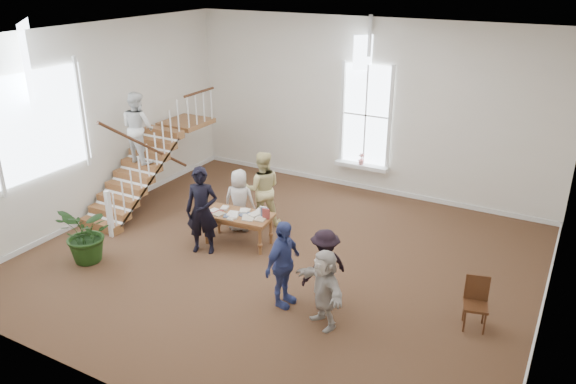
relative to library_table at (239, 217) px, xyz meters
The scene contains 12 objects.
ground 1.32m from the library_table, ahead, with size 10.00×10.00×0.00m, color #4A2E1D.
room_shell 4.40m from the library_table, 74.74° to the left, with size 10.49×10.00×10.00m.
staircase 3.39m from the library_table, 169.36° to the left, with size 1.10×4.10×2.92m.
library_table is the anchor object (origin of this frame).
police_officer 0.86m from the library_table, 125.45° to the right, with size 0.69×0.45×1.89m, color black.
elderly_woman 0.71m from the library_table, 121.29° to the left, with size 0.71×0.46×1.46m, color beige.
person_yellow 1.13m from the library_table, 93.32° to the left, with size 0.87×0.68×1.79m, color beige.
woman_cluster_a 2.56m from the library_table, 38.47° to the right, with size 0.96×0.40×1.64m, color #374485.
woman_cluster_b 2.83m from the library_table, 23.63° to the right, with size 0.92×0.53×1.42m, color black.
woman_cluster_c 3.40m from the library_table, 31.66° to the right, with size 1.31×0.42×1.41m, color beige.
floor_plant 3.11m from the library_table, 136.10° to the right, with size 1.13×0.98×1.25m, color #1B3B12.
side_chair 5.17m from the library_table, ahead, with size 0.48×0.48×0.91m.
Camera 1 is at (5.08, -8.94, 5.76)m, focal length 35.00 mm.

